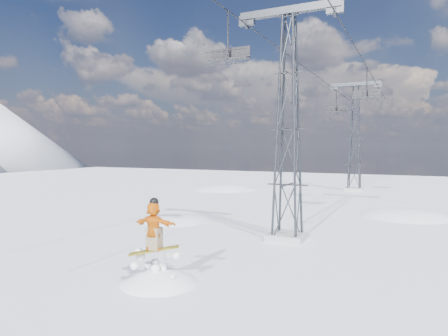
{
  "coord_description": "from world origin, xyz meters",
  "views": [
    {
      "loc": [
        6.4,
        -11.18,
        4.62
      ],
      "look_at": [
        -0.98,
        4.38,
        3.71
      ],
      "focal_mm": 32.0,
      "sensor_mm": 36.0,
      "label": 1
    }
  ],
  "objects_px": {
    "lift_tower_far": "(355,139)",
    "lift_chair_near": "(229,55)",
    "snowboarder_jump": "(160,330)",
    "lift_tower_near": "(288,130)"
  },
  "relations": [
    {
      "from": "lift_tower_far",
      "to": "snowboarder_jump",
      "type": "relative_size",
      "value": 1.65
    },
    {
      "from": "lift_tower_far",
      "to": "lift_chair_near",
      "type": "height_order",
      "value": "lift_tower_far"
    },
    {
      "from": "snowboarder_jump",
      "to": "lift_chair_near",
      "type": "height_order",
      "value": "lift_chair_near"
    },
    {
      "from": "lift_tower_near",
      "to": "lift_tower_far",
      "type": "distance_m",
      "value": 25.0
    },
    {
      "from": "lift_tower_far",
      "to": "snowboarder_jump",
      "type": "height_order",
      "value": "lift_tower_far"
    },
    {
      "from": "lift_chair_near",
      "to": "lift_tower_near",
      "type": "bearing_deg",
      "value": 45.58
    },
    {
      "from": "lift_tower_far",
      "to": "snowboarder_jump",
      "type": "xyz_separation_m",
      "value": [
        -2.08,
        -33.11,
        -7.1
      ]
    },
    {
      "from": "lift_tower_far",
      "to": "snowboarder_jump",
      "type": "distance_m",
      "value": 33.92
    },
    {
      "from": "lift_tower_near",
      "to": "snowboarder_jump",
      "type": "relative_size",
      "value": 1.65
    },
    {
      "from": "snowboarder_jump",
      "to": "lift_chair_near",
      "type": "distance_m",
      "value": 12.02
    }
  ]
}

